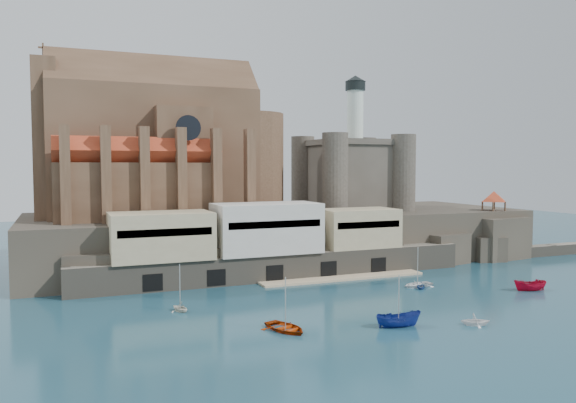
# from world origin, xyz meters

# --- Properties ---
(ground) EXTENTS (300.00, 300.00, 0.00)m
(ground) POSITION_xyz_m (0.00, 0.00, 0.00)
(ground) COLOR #173C4C
(ground) RESTS_ON ground
(promontory) EXTENTS (100.00, 36.00, 10.00)m
(promontory) POSITION_xyz_m (-0.19, 39.37, 4.92)
(promontory) COLOR #2B2620
(promontory) RESTS_ON ground
(quay) EXTENTS (70.00, 12.00, 13.05)m
(quay) POSITION_xyz_m (-10.19, 23.07, 6.07)
(quay) COLOR #6B6356
(quay) RESTS_ON ground
(church) EXTENTS (47.00, 25.93, 30.51)m
(church) POSITION_xyz_m (-24.13, 41.85, 22.13)
(church) COLOR #4E3524
(church) RESTS_ON promontory
(castle_keep) EXTENTS (21.20, 21.20, 29.30)m
(castle_keep) POSITION_xyz_m (16.08, 41.08, 18.31)
(castle_keep) COLOR #423C34
(castle_keep) RESTS_ON promontory
(rock_outcrop) EXTENTS (14.50, 10.50, 8.70)m
(rock_outcrop) POSITION_xyz_m (42.00, 25.84, 4.02)
(rock_outcrop) COLOR #2B2620
(rock_outcrop) RESTS_ON ground
(pavilion) EXTENTS (6.40, 6.40, 5.40)m
(pavilion) POSITION_xyz_m (42.00, 26.00, 12.73)
(pavilion) COLOR #4E3524
(pavilion) RESTS_ON rock_outcrop
(boat_0) EXTENTS (4.64, 2.54, 6.24)m
(boat_0) POSITION_xyz_m (-18.56, -6.48, 0.00)
(boat_0) COLOR #A02D04
(boat_0) RESTS_ON ground
(boat_1) EXTENTS (2.85, 3.47, 3.47)m
(boat_1) POSITION_xyz_m (3.71, -13.22, 0.00)
(boat_1) COLOR white
(boat_1) RESTS_ON ground
(boat_2) EXTENTS (2.57, 2.52, 5.71)m
(boat_2) POSITION_xyz_m (-5.34, -10.24, 0.00)
(boat_2) COLOR navy
(boat_2) RESTS_ON ground
(boat_4) EXTENTS (3.25, 2.65, 3.26)m
(boat_4) POSITION_xyz_m (-28.34, 6.96, 0.00)
(boat_4) COLOR beige
(boat_4) RESTS_ON ground
(boat_5) EXTENTS (2.52, 2.48, 5.38)m
(boat_5) POSITION_xyz_m (24.69, -1.26, 0.00)
(boat_5) COLOR #AF0827
(boat_5) RESTS_ON ground
(boat_6) EXTENTS (1.78, 4.11, 5.57)m
(boat_6) POSITION_xyz_m (10.30, 8.05, 0.00)
(boat_6) COLOR white
(boat_6) RESTS_ON ground
(boat_7) EXTENTS (2.72, 2.73, 2.77)m
(boat_7) POSITION_xyz_m (9.83, 6.46, 0.00)
(boat_7) COLOR navy
(boat_7) RESTS_ON ground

